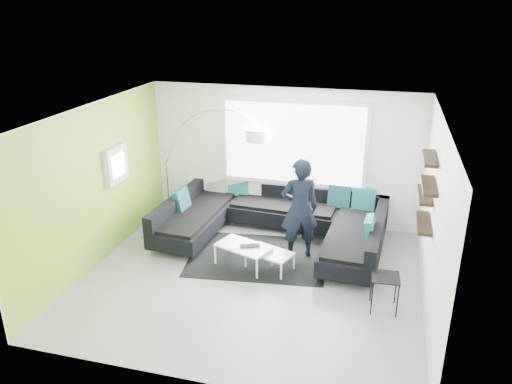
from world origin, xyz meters
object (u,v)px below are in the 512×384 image
(coffee_table, at_px, (256,257))
(person, at_px, (299,209))
(side_table, at_px, (384,293))
(laptop, at_px, (250,247))
(sectional_sofa, at_px, (272,224))
(arc_lamp, at_px, (166,163))

(coffee_table, relative_size, person, 0.65)
(side_table, bearing_deg, laptop, 163.73)
(sectional_sofa, bearing_deg, person, -30.45)
(sectional_sofa, relative_size, laptop, 10.55)
(laptop, bearing_deg, person, 21.99)
(side_table, bearing_deg, arc_lamp, 152.08)
(coffee_table, xyz_separation_m, person, (0.62, 0.62, 0.73))
(sectional_sofa, xyz_separation_m, laptop, (-0.15, -1.07, 0.02))
(arc_lamp, relative_size, laptop, 5.85)
(person, bearing_deg, sectional_sofa, -55.08)
(arc_lamp, xyz_separation_m, side_table, (4.58, -2.43, -0.90))
(laptop, bearing_deg, sectional_sofa, 60.92)
(person, bearing_deg, side_table, 118.09)
(arc_lamp, height_order, laptop, arc_lamp)
(person, distance_m, laptop, 1.12)
(coffee_table, distance_m, side_table, 2.29)
(side_table, relative_size, person, 0.30)
(coffee_table, bearing_deg, sectional_sofa, 106.87)
(coffee_table, height_order, side_table, side_table)
(sectional_sofa, distance_m, coffee_table, 1.03)
(sectional_sofa, distance_m, side_table, 2.74)
(arc_lamp, height_order, side_table, arc_lamp)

